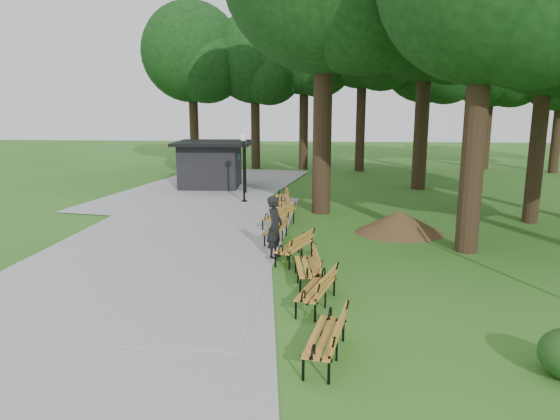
# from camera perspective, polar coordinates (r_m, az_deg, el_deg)

# --- Properties ---
(ground) EXTENTS (100.00, 100.00, 0.00)m
(ground) POSITION_cam_1_polar(r_m,az_deg,el_deg) (14.64, -0.28, -6.57)
(ground) COLOR #29601B
(ground) RESTS_ON ground
(path) EXTENTS (12.00, 38.00, 0.06)m
(path) POSITION_cam_1_polar(r_m,az_deg,el_deg) (18.19, -12.22, -3.07)
(path) COLOR #939396
(path) RESTS_ON ground
(person) EXTENTS (0.59, 0.78, 1.91)m
(person) POSITION_cam_1_polar(r_m,az_deg,el_deg) (15.38, -0.58, -1.96)
(person) COLOR black
(person) RESTS_ON ground
(kiosk) EXTENTS (4.23, 3.71, 2.59)m
(kiosk) POSITION_cam_1_polar(r_m,az_deg,el_deg) (28.63, -7.81, 5.05)
(kiosk) COLOR black
(kiosk) RESTS_ON ground
(lamp_post) EXTENTS (0.32, 0.32, 3.23)m
(lamp_post) POSITION_cam_1_polar(r_m,az_deg,el_deg) (23.99, -4.10, 6.28)
(lamp_post) COLOR black
(lamp_post) RESTS_ON ground
(dirt_mound) EXTENTS (2.69, 2.69, 0.83)m
(dirt_mound) POSITION_cam_1_polar(r_m,az_deg,el_deg) (18.96, 13.26, -1.31)
(dirt_mound) COLOR #47301C
(dirt_mound) RESTS_ON ground
(bench_0) EXTENTS (1.00, 1.99, 0.88)m
(bench_0) POSITION_cam_1_polar(r_m,az_deg,el_deg) (9.61, 5.06, -14.00)
(bench_0) COLOR #BF7C2C
(bench_0) RESTS_ON ground
(bench_1) EXTENTS (1.14, 2.00, 0.88)m
(bench_1) POSITION_cam_1_polar(r_m,az_deg,el_deg) (11.89, 4.08, -8.78)
(bench_1) COLOR #BF7C2C
(bench_1) RESTS_ON ground
(bench_2) EXTENTS (0.85, 1.96, 0.88)m
(bench_2) POSITION_cam_1_polar(r_m,az_deg,el_deg) (13.38, 2.97, -6.39)
(bench_2) COLOR #BF7C2C
(bench_2) RESTS_ON ground
(bench_3) EXTENTS (1.30, 2.00, 0.88)m
(bench_3) POSITION_cam_1_polar(r_m,az_deg,el_deg) (15.24, 1.61, -4.10)
(bench_3) COLOR #BF7C2C
(bench_3) RESTS_ON ground
(bench_4) EXTENTS (0.84, 1.96, 0.88)m
(bench_4) POSITION_cam_1_polar(r_m,az_deg,el_deg) (17.33, -0.46, -2.13)
(bench_4) COLOR #BF7C2C
(bench_4) RESTS_ON ground
(bench_5) EXTENTS (1.37, 2.00, 0.88)m
(bench_5) POSITION_cam_1_polar(r_m,az_deg,el_deg) (19.33, -0.16, -0.66)
(bench_5) COLOR #BF7C2C
(bench_5) RESTS_ON ground
(bench_6) EXTENTS (0.92, 1.98, 0.88)m
(bench_6) POSITION_cam_1_polar(r_m,az_deg,el_deg) (21.34, 0.13, 0.53)
(bench_6) COLOR #BF7C2C
(bench_6) RESTS_ON ground
(bench_7) EXTENTS (0.89, 1.97, 0.88)m
(bench_7) POSITION_cam_1_polar(r_m,az_deg,el_deg) (23.01, 0.15, 1.36)
(bench_7) COLOR #BF7C2C
(bench_7) RESTS_ON ground
(lawn_tree_1) EXTENTS (5.52, 5.52, 10.41)m
(lawn_tree_1) POSITION_cam_1_polar(r_m,az_deg,el_deg) (22.27, 28.00, 18.16)
(lawn_tree_1) COLOR black
(lawn_tree_1) RESTS_ON ground
(lawn_tree_4) EXTENTS (6.95, 6.95, 12.68)m
(lawn_tree_4) POSITION_cam_1_polar(r_m,az_deg,el_deg) (29.13, 16.19, 20.30)
(lawn_tree_4) COLOR black
(lawn_tree_4) RESTS_ON ground
(tree_backdrop) EXTENTS (36.75, 8.89, 16.37)m
(tree_backdrop) POSITION_cam_1_polar(r_m,az_deg,el_deg) (37.37, 14.09, 16.97)
(tree_backdrop) COLOR black
(tree_backdrop) RESTS_ON ground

